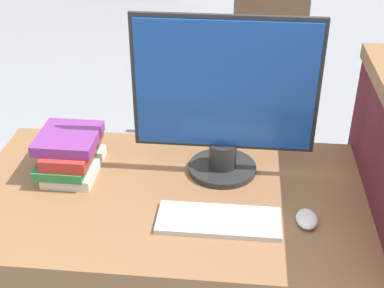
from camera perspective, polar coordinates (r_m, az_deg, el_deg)
The scene contains 7 objects.
desk at distance 1.95m, azimuth -2.42°, elevation -14.38°, with size 1.26×0.73×0.77m.
carrel_divider at distance 1.88m, azimuth 18.05°, elevation -10.38°, with size 0.07×0.78×1.14m.
monitor at distance 1.68m, azimuth 3.50°, elevation 4.86°, with size 0.58×0.23×0.54m.
keyboard at distance 1.58m, azimuth 2.87°, elevation -8.16°, with size 0.36×0.14×0.02m.
mouse at distance 1.61m, azimuth 12.14°, elevation -7.82°, with size 0.06×0.09×0.03m.
book_stack at distance 1.82m, azimuth -12.78°, elevation -0.88°, with size 0.19×0.26×0.14m.
far_chair at distance 3.24m, azimuth 8.13°, elevation 8.32°, with size 0.44×0.44×1.01m.
Camera 1 is at (0.22, -1.00, 1.77)m, focal length 50.00 mm.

